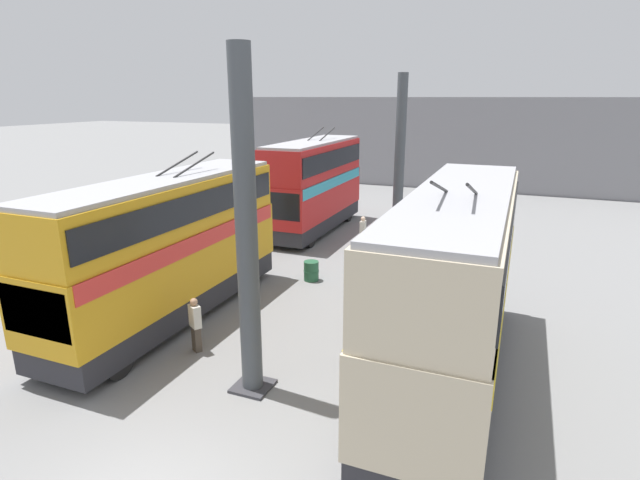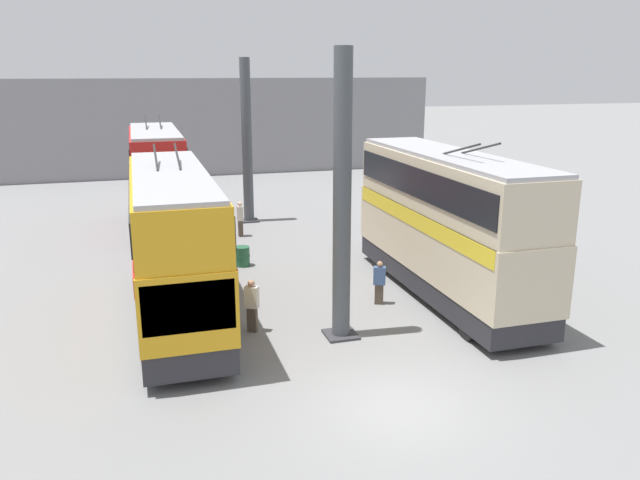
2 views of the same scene
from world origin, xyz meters
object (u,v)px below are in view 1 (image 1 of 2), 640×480
bus_right_near (168,240)px  person_by_left_row (357,337)px  person_by_right_row (195,323)px  bus_right_far (314,181)px  person_aisle_midway (363,233)px  bus_left_near (455,277)px  oil_drum (311,271)px

bus_right_near → person_by_left_row: size_ratio=6.58×
person_by_right_row → bus_right_far: bearing=-140.2°
person_aisle_midway → person_by_left_row: person_aisle_midway is taller
bus_right_far → person_by_left_row: bus_right_far is taller
bus_right_near → bus_left_near: bearing=-92.5°
bus_right_near → person_aisle_midway: (10.04, -3.75, -1.88)m
bus_left_near → person_aisle_midway: (10.46, 5.71, -2.03)m
bus_right_far → person_by_right_row: size_ratio=5.26×
bus_right_near → person_by_left_row: bus_right_near is taller
bus_right_far → person_by_right_row: bearing=-171.5°
bus_right_near → person_by_right_row: bus_right_near is taller
bus_right_far → person_by_left_row: size_ratio=5.75×
bus_left_near → bus_right_near: bearing=87.5°
person_by_right_row → person_by_left_row: size_ratio=1.09×
bus_right_far → oil_drum: bus_right_far is taller
bus_right_far → person_by_right_row: bus_right_far is taller
bus_right_near → oil_drum: bus_right_near is taller
person_aisle_midway → oil_drum: 4.93m
oil_drum → bus_left_near: bearing=-131.0°
bus_right_near → person_by_right_row: bearing=-128.0°
bus_right_near → person_aisle_midway: size_ratio=5.87×
person_by_right_row → oil_drum: size_ratio=2.06×
bus_right_near → person_aisle_midway: 10.88m
bus_right_far → person_aisle_midway: (-2.67, -3.75, -1.98)m
person_by_left_row → oil_drum: bearing=57.9°
person_by_left_row → bus_left_near: bearing=-62.0°
person_by_right_row → bus_right_near: bearing=-96.7°
bus_right_near → bus_right_far: bearing=0.0°
person_by_right_row → oil_drum: (6.89, -0.85, -0.49)m
oil_drum → person_by_left_row: bearing=-146.2°
bus_right_far → person_aisle_midway: 5.01m
person_aisle_midway → bus_right_far: bearing=141.8°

